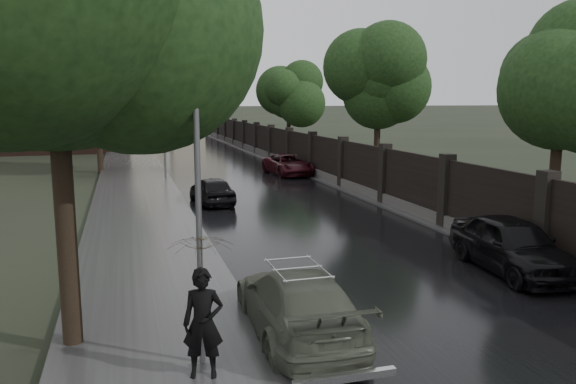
{
  "coord_description": "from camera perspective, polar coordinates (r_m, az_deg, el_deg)",
  "views": [
    {
      "loc": [
        -6.54,
        -7.59,
        4.62
      ],
      "look_at": [
        -1.21,
        10.56,
        1.5
      ],
      "focal_mm": 35.0,
      "sensor_mm": 36.0,
      "label": 1
    }
  ],
  "objects": [
    {
      "name": "tree_left_far",
      "position": [
        37.62,
        -18.88,
        9.82
      ],
      "size": [
        4.25,
        4.25,
        7.39
      ],
      "color": "black",
      "rests_on": "ground"
    },
    {
      "name": "hatchback_left",
      "position": [
        25.23,
        -7.72,
        0.17
      ],
      "size": [
        1.79,
        3.78,
        1.25
      ],
      "primitive_type": "imported",
      "rotation": [
        0.0,
        0.0,
        3.23
      ],
      "color": "black",
      "rests_on": "ground"
    },
    {
      "name": "ground",
      "position": [
        11.03,
        22.97,
        -16.18
      ],
      "size": [
        800.0,
        800.0,
        0.0
      ],
      "primitive_type": "plane",
      "color": "black",
      "rests_on": "ground"
    },
    {
      "name": "sidewalk_left",
      "position": [
        197.64,
        -16.36,
        7.68
      ],
      "size": [
        4.0,
        420.0,
        0.16
      ],
      "primitive_type": "cube",
      "color": "#2D2D2D",
      "rests_on": "ground"
    },
    {
      "name": "volga_sedan",
      "position": [
        11.24,
        0.97,
        -11.22
      ],
      "size": [
        2.03,
        4.65,
        1.33
      ],
      "primitive_type": "imported",
      "rotation": [
        0.0,
        0.0,
        3.11
      ],
      "color": "#474D3E",
      "rests_on": "ground"
    },
    {
      "name": "tree_right_b",
      "position": [
        32.75,
        9.15,
        9.83
      ],
      "size": [
        4.08,
        4.08,
        7.01
      ],
      "color": "black",
      "rests_on": "ground"
    },
    {
      "name": "road",
      "position": [
        197.75,
        -14.6,
        7.73
      ],
      "size": [
        8.0,
        420.0,
        0.02
      ],
      "primitive_type": "cube",
      "color": "black",
      "rests_on": "ground"
    },
    {
      "name": "lamp_post",
      "position": [
        9.36,
        -9.05,
        -2.76
      ],
      "size": [
        0.25,
        0.12,
        5.11
      ],
      "color": "#59595E",
      "rests_on": "ground"
    },
    {
      "name": "car_right_near",
      "position": [
        16.32,
        21.84,
        -5.01
      ],
      "size": [
        2.2,
        4.59,
        1.51
      ],
      "primitive_type": "imported",
      "rotation": [
        0.0,
        0.0,
        -0.09
      ],
      "color": "black",
      "rests_on": "ground"
    },
    {
      "name": "tree_right_c",
      "position": [
        49.61,
        0.07,
        9.75
      ],
      "size": [
        4.08,
        4.08,
        7.01
      ],
      "color": "black",
      "rests_on": "ground"
    },
    {
      "name": "verge_right",
      "position": [
        198.01,
        -13.0,
        7.8
      ],
      "size": [
        3.0,
        420.0,
        0.08
      ],
      "primitive_type": "cube",
      "color": "#2D2D2D",
      "rests_on": "ground"
    },
    {
      "name": "traffic_light",
      "position": [
        32.73,
        -12.46,
        5.25
      ],
      "size": [
        0.16,
        0.32,
        4.0
      ],
      "color": "#59595E",
      "rests_on": "ground"
    },
    {
      "name": "car_right_far",
      "position": [
        34.8,
        0.02,
        2.81
      ],
      "size": [
        2.5,
        4.79,
        1.29
      ],
      "primitive_type": "imported",
      "rotation": [
        0.0,
        0.0,
        0.08
      ],
      "color": "black",
      "rests_on": "ground"
    },
    {
      "name": "pedestrian_umbrella",
      "position": [
        9.05,
        -8.76,
        -7.28
      ],
      "size": [
        1.27,
        1.29,
        2.83
      ],
      "rotation": [
        0.0,
        0.0,
        -0.23
      ],
      "color": "black",
      "rests_on": "sidewalk_left"
    },
    {
      "name": "fence_right",
      "position": [
        41.29,
        -0.66,
        4.35
      ],
      "size": [
        0.45,
        75.72,
        2.7
      ],
      "color": "#383533",
      "rests_on": "ground"
    },
    {
      "name": "stalinist_tower",
      "position": [
        309.5,
        -15.62,
        15.3
      ],
      "size": [
        92.0,
        30.0,
        159.0
      ],
      "color": "tan",
      "rests_on": "ground"
    },
    {
      "name": "tree_right_a",
      "position": [
        20.98,
        26.01,
        9.34
      ],
      "size": [
        4.08,
        4.08,
        7.01
      ],
      "color": "black",
      "rests_on": "ground"
    }
  ]
}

